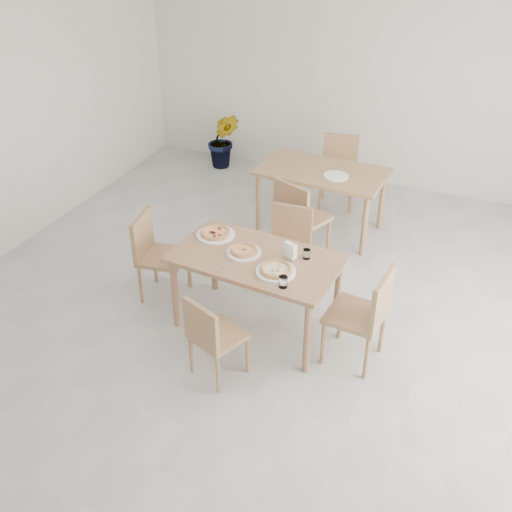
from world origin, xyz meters
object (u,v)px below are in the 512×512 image
at_px(plate_mushroom, 276,272).
at_px(pizza_pepperoni, 215,233).
at_px(plate_pepperoni, 216,235).
at_px(chair_back_s, 298,215).
at_px(chair_north, 289,241).
at_px(chair_east, 366,311).
at_px(second_table, 322,177).
at_px(tumbler_a, 283,282).
at_px(plate_empty, 336,176).
at_px(tumbler_b, 307,254).
at_px(pizza_mushroom, 276,269).
at_px(napkin_holder, 290,251).
at_px(chair_south, 211,334).
at_px(main_table, 256,265).
at_px(chair_west, 155,250).
at_px(plate_margherita, 244,252).
at_px(chair_back_n, 339,166).
at_px(potted_plant, 223,140).
at_px(pizza_margherita, 244,250).

xyz_separation_m(plate_mushroom, pizza_pepperoni, (-0.73, 0.35, 0.02)).
distance_m(plate_pepperoni, chair_back_s, 1.15).
height_order(chair_north, chair_east, chair_east).
relative_size(plate_mushroom, second_table, 0.23).
relative_size(tumbler_a, chair_back_s, 0.10).
xyz_separation_m(plate_pepperoni, tumbler_a, (0.85, -0.51, 0.04)).
bearing_deg(chair_east, chair_back_s, -135.23).
relative_size(chair_back_s, plate_empty, 3.44).
relative_size(chair_east, chair_back_s, 0.97).
bearing_deg(chair_east, pizza_pepperoni, -94.34).
bearing_deg(tumbler_b, pizza_mushroom, -117.49).
height_order(napkin_holder, chair_back_s, chair_back_s).
bearing_deg(plate_pepperoni, chair_north, 50.57).
height_order(chair_south, tumbler_b, tumbler_b).
distance_m(chair_east, plate_empty, 2.12).
height_order(chair_east, plate_empty, chair_east).
relative_size(main_table, plate_mushroom, 4.47).
bearing_deg(chair_west, pizza_pepperoni, -90.54).
distance_m(chair_south, pizza_mushroom, 0.75).
bearing_deg(chair_back_s, plate_margherita, 108.60).
bearing_deg(chair_east, pizza_mushroom, -78.32).
bearing_deg(chair_north, plate_mushroom, -80.80).
bearing_deg(chair_back_n, potted_plant, 154.68).
xyz_separation_m(chair_south, chair_back_s, (0.01, 1.98, 0.09)).
bearing_deg(pizza_mushroom, chair_west, 169.46).
bearing_deg(chair_north, chair_east, -45.80).
bearing_deg(tumbler_b, chair_north, 121.48).
height_order(tumbler_a, tumbler_b, tumbler_a).
relative_size(tumbler_a, second_table, 0.07).
xyz_separation_m(plate_mushroom, tumbler_a, (0.13, -0.17, 0.04)).
height_order(chair_back_n, potted_plant, chair_back_n).
relative_size(pizza_margherita, pizza_pepperoni, 0.78).
xyz_separation_m(plate_pepperoni, chair_back_s, (0.43, 1.04, -0.22)).
bearing_deg(chair_south, tumbler_b, -95.75).
relative_size(chair_east, pizza_mushroom, 3.06).
relative_size(chair_west, plate_pepperoni, 2.46).
xyz_separation_m(main_table, pizza_mushroom, (0.25, -0.16, 0.12)).
xyz_separation_m(pizza_mushroom, napkin_holder, (0.03, 0.26, 0.04)).
bearing_deg(chair_north, plate_empty, 77.69).
bearing_deg(plate_mushroom, pizza_mushroom, -90.00).
relative_size(plate_pepperoni, pizza_margherita, 1.36).
relative_size(pizza_margherita, chair_back_s, 0.28).
bearing_deg(chair_south, main_table, -73.03).
height_order(second_table, potted_plant, potted_plant).
distance_m(main_table, pizza_margherita, 0.17).
relative_size(plate_pepperoni, pizza_pepperoni, 1.07).
relative_size(chair_north, pizza_pepperoni, 2.50).
distance_m(chair_north, pizza_margherita, 0.85).
height_order(main_table, chair_north, chair_north).
xyz_separation_m(chair_south, chair_back_n, (0.02, 3.45, 0.06)).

